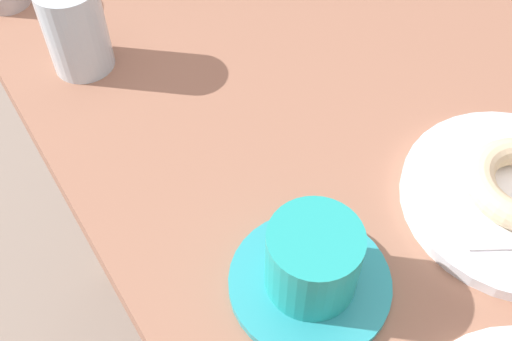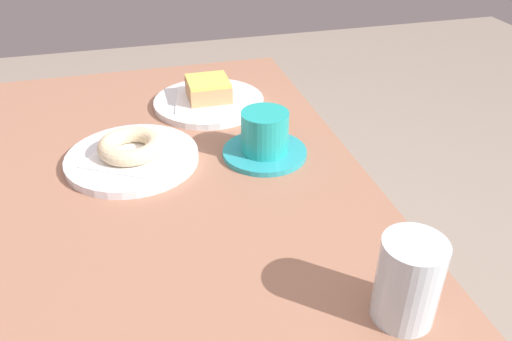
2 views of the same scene
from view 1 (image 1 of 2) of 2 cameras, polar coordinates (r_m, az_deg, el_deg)
table at (r=0.74m, az=12.04°, el=-2.04°), size 1.10×0.65×0.76m
water_glass at (r=0.75m, az=-16.57°, el=12.64°), size 0.07×0.07×0.11m
coffee_cup at (r=0.54m, az=5.27°, el=-8.88°), size 0.15×0.15×0.08m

